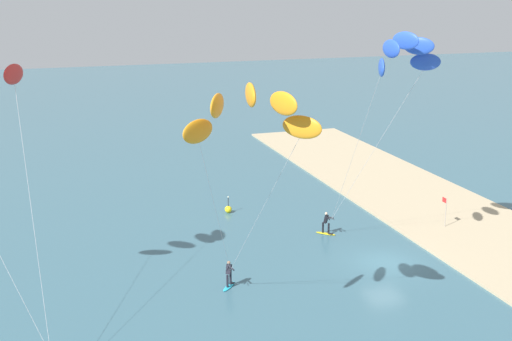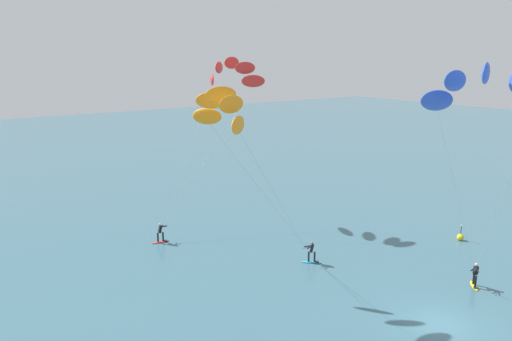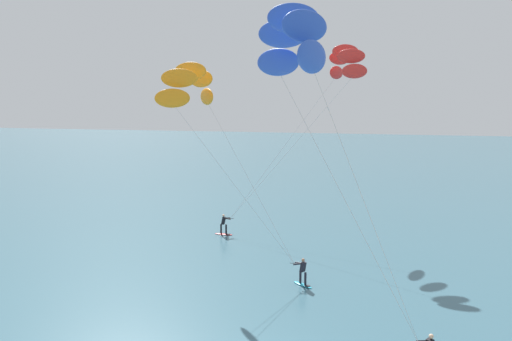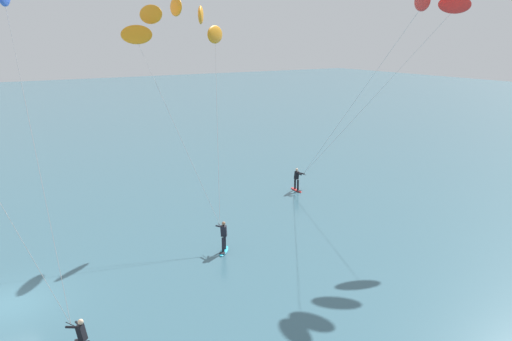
{
  "view_description": "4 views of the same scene",
  "coord_description": "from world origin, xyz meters",
  "px_view_note": "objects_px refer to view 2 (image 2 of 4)",
  "views": [
    {
      "loc": [
        -36.62,
        21.03,
        17.58
      ],
      "look_at": [
        0.32,
        8.84,
        6.94
      ],
      "focal_mm": 47.6,
      "sensor_mm": 36.0,
      "label": 1
    },
    {
      "loc": [
        -23.16,
        -14.49,
        15.11
      ],
      "look_at": [
        -3.62,
        13.48,
        7.06
      ],
      "focal_mm": 33.81,
      "sensor_mm": 36.0,
      "label": 2
    },
    {
      "loc": [
        3.31,
        -21.55,
        11.93
      ],
      "look_at": [
        -3.26,
        10.72,
        6.93
      ],
      "focal_mm": 39.45,
      "sensor_mm": 36.0,
      "label": 3
    },
    {
      "loc": [
        24.33,
        -2.7,
        11.33
      ],
      "look_at": [
        0.12,
        12.48,
        4.33
      ],
      "focal_mm": 39.65,
      "sensor_mm": 36.0,
      "label": 4
    }
  ],
  "objects_px": {
    "kitesurfer_nearshore": "(484,97)",
    "marker_buoy": "(460,237)",
    "kitesurfer_far_out": "(225,114)",
    "kitesurfer_mid_water": "(230,77)"
  },
  "relations": [
    {
      "from": "kitesurfer_far_out",
      "to": "marker_buoy",
      "type": "relative_size",
      "value": 9.67
    },
    {
      "from": "kitesurfer_mid_water",
      "to": "kitesurfer_nearshore",
      "type": "bearing_deg",
      "value": -90.45
    },
    {
      "from": "kitesurfer_nearshore",
      "to": "kitesurfer_mid_water",
      "type": "distance_m",
      "value": 24.98
    },
    {
      "from": "kitesurfer_nearshore",
      "to": "kitesurfer_far_out",
      "type": "xyz_separation_m",
      "value": [
        -7.99,
        12.44,
        -1.5
      ]
    },
    {
      "from": "kitesurfer_nearshore",
      "to": "kitesurfer_far_out",
      "type": "distance_m",
      "value": 14.86
    },
    {
      "from": "kitesurfer_nearshore",
      "to": "kitesurfer_mid_water",
      "type": "xyz_separation_m",
      "value": [
        0.2,
        24.97,
        0.24
      ]
    },
    {
      "from": "kitesurfer_nearshore",
      "to": "marker_buoy",
      "type": "xyz_separation_m",
      "value": [
        12.26,
        7.78,
        -12.79
      ]
    },
    {
      "from": "kitesurfer_nearshore",
      "to": "kitesurfer_far_out",
      "type": "relative_size",
      "value": 1.11
    },
    {
      "from": "kitesurfer_nearshore",
      "to": "kitesurfer_mid_water",
      "type": "relative_size",
      "value": 0.98
    },
    {
      "from": "kitesurfer_far_out",
      "to": "marker_buoy",
      "type": "distance_m",
      "value": 23.64
    }
  ]
}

